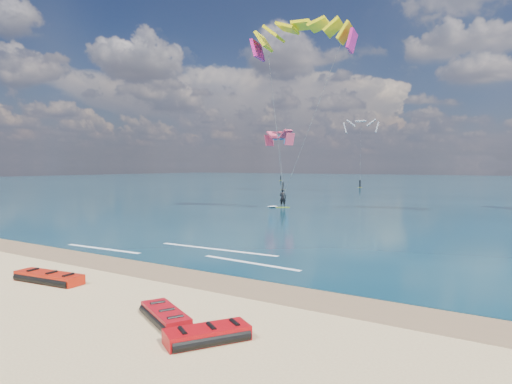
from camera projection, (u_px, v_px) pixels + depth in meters
ground at (376, 204)px, 51.44m from camera, size 320.00×320.00×0.00m
wet_sand_strip at (112, 263)px, 20.38m from camera, size 320.00×2.40×0.01m
sea at (465, 184)px, 105.15m from camera, size 320.00×200.00×0.04m
packed_kite_left at (49, 282)px, 17.13m from camera, size 3.23×1.54×0.43m
packed_kite_mid at (165, 321)px, 12.85m from camera, size 2.69×2.08×0.39m
packed_kite_right at (207, 341)px, 11.36m from camera, size 2.22×2.59×0.43m
kitesurfer_main at (293, 112)px, 42.68m from camera, size 12.91×8.02×18.22m
shoreline_foam at (191, 253)px, 22.68m from camera, size 13.59×3.61×0.01m
distant_kites at (435, 159)px, 82.41m from camera, size 92.41×46.38×12.63m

